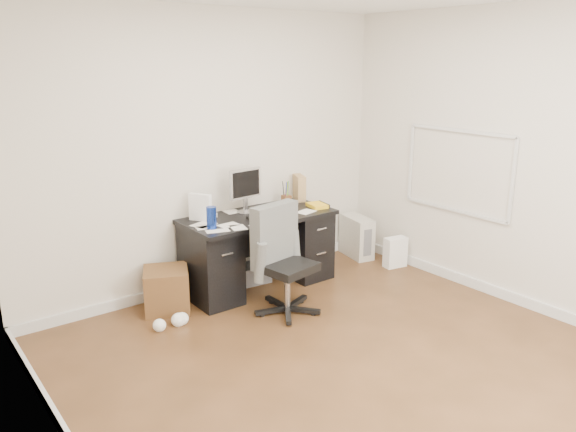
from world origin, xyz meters
The scene contains 18 objects.
ground centered at (0.00, 0.00, 0.00)m, with size 4.00×4.00×0.00m, color #412A15.
room_shell centered at (0.03, 0.03, 1.66)m, with size 4.02×4.02×2.71m.
desk centered at (0.30, 1.65, 0.40)m, with size 1.50×0.70×0.75m.
loose_papers centered at (0.10, 1.60, 0.75)m, with size 1.10×0.60×0.00m, color white, non-canonical shape.
lcd_monitor centered at (0.23, 1.78, 0.98)m, with size 0.36×0.21×0.45m, color #ACADB1, non-canonical shape.
keyboard centered at (0.36, 1.52, 0.76)m, with size 0.47×0.16×0.03m, color black.
computer_mouse centered at (0.48, 1.65, 0.78)m, with size 0.07×0.07×0.07m, color #ACADB1.
travel_mug centered at (-0.29, 1.52, 0.85)m, with size 0.09×0.09×0.20m, color #16329B.
white_binder centered at (-0.25, 1.82, 0.88)m, with size 0.10×0.22×0.26m, color white.
magazine_file centered at (0.99, 1.88, 0.89)m, with size 0.12×0.23×0.27m, color #9A794A.
pen_cup centered at (0.74, 1.78, 0.88)m, with size 0.11×0.11×0.25m, color brown, non-canonical shape.
yellow_book centered at (0.95, 1.53, 0.77)m, with size 0.17×0.21×0.04m, color yellow.
paper_remote centered at (0.35, 1.39, 0.76)m, with size 0.26×0.21×0.02m, color white, non-canonical shape.
office_chair centered at (0.16, 1.00, 0.49)m, with size 0.56×0.56×0.99m, color #4E504E, non-canonical shape.
pc_tower centered at (1.71, 1.72, 0.23)m, with size 0.21×0.47×0.47m, color #B4B1A2.
shopping_bag centered at (1.81, 1.20, 0.17)m, with size 0.25×0.18×0.34m, color white.
wicker_basket centered at (-0.69, 1.70, 0.20)m, with size 0.39×0.39×0.39m, color #4F3517.
desk_printer centered at (0.31, 1.79, 0.09)m, with size 0.31×0.26×0.18m, color #5E5E63.
Camera 1 is at (-2.66, -2.74, 2.24)m, focal length 35.00 mm.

